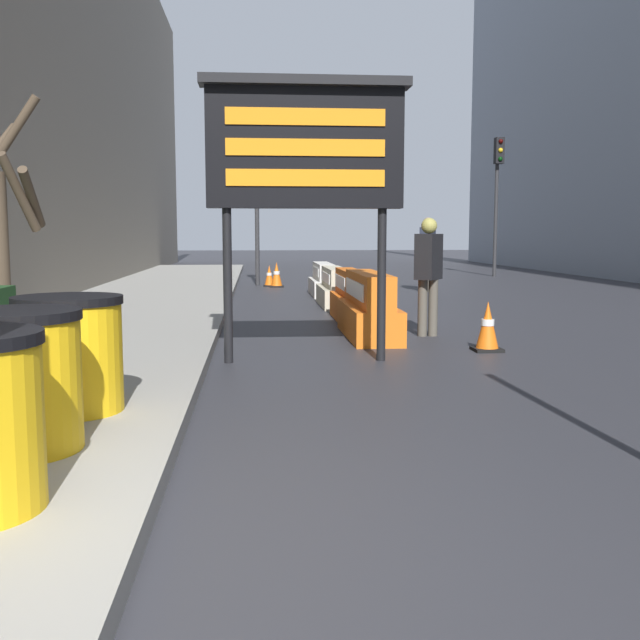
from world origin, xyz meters
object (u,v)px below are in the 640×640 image
object	(u,v)px
traffic_cone_mid	(488,327)
traffic_light_near_curb	(257,173)
traffic_cone_near	(269,276)
pedestrian_worker	(427,248)
barrel_drum_middle	(16,380)
jersey_barrier_orange_near	(369,309)
message_board	(305,148)
pedestrian_passerby	(428,267)
jersey_barrier_cream	(335,289)
traffic_cone_far	(277,275)
barrel_drum_back	(69,354)
jersey_barrier_white	(323,281)
jersey_barrier_orange_far	(349,297)
traffic_light_far_side	(498,177)

from	to	relation	value
traffic_cone_mid	traffic_light_near_curb	bearing A→B (deg)	103.26
traffic_cone_near	pedestrian_worker	distance (m)	4.50
barrel_drum_middle	jersey_barrier_orange_near	xyz separation A→B (m)	(2.99, 5.72, -0.17)
message_board	jersey_barrier_orange_near	size ratio (longest dim) A/B	1.42
pedestrian_passerby	traffic_cone_mid	bearing A→B (deg)	51.30
jersey_barrier_cream	traffic_cone_mid	world-z (taller)	jersey_barrier_cream
jersey_barrier_orange_near	traffic_cone_far	xyz separation A→B (m)	(-1.01, 9.79, -0.07)
barrel_drum_middle	barrel_drum_back	xyz separation A→B (m)	(0.07, 1.00, 0.00)
traffic_cone_near	traffic_cone_far	bearing A→B (deg)	-55.54
jersey_barrier_orange_near	traffic_cone_far	distance (m)	9.84
barrel_drum_middle	jersey_barrier_white	bearing A→B (deg)	76.79
barrel_drum_back	traffic_light_near_curb	xyz separation A→B (m)	(1.41, 15.13, 2.50)
traffic_cone_mid	traffic_cone_far	size ratio (longest dim) A/B	0.92
jersey_barrier_orange_far	jersey_barrier_white	distance (m)	4.87
traffic_cone_far	traffic_light_far_side	distance (m)	9.06
barrel_drum_middle	jersey_barrier_white	distance (m)	13.09
message_board	pedestrian_passerby	world-z (taller)	message_board
traffic_light_near_curb	traffic_light_far_side	distance (m)	8.74
jersey_barrier_orange_far	jersey_barrier_white	world-z (taller)	jersey_barrier_orange_far
barrel_drum_middle	traffic_light_far_side	xyz separation A→B (m)	(9.39, 19.83, 2.69)
traffic_cone_mid	pedestrian_worker	distance (m)	9.36
traffic_cone_far	pedestrian_worker	world-z (taller)	pedestrian_worker
barrel_drum_back	pedestrian_passerby	size ratio (longest dim) A/B	0.51
jersey_barrier_white	traffic_cone_far	bearing A→B (deg)	109.93
jersey_barrier_orange_far	traffic_light_far_side	distance (m)	13.87
barrel_drum_middle	barrel_drum_back	bearing A→B (deg)	85.96
jersey_barrier_white	traffic_light_near_curb	xyz separation A→B (m)	(-1.51, 3.39, 2.73)
barrel_drum_back	traffic_light_near_curb	bearing A→B (deg)	84.68
traffic_cone_near	traffic_light_near_curb	size ratio (longest dim) A/B	0.14
jersey_barrier_orange_near	jersey_barrier_white	distance (m)	7.02
message_board	jersey_barrier_cream	distance (m)	6.80
jersey_barrier_white	traffic_cone_mid	distance (m)	8.49
message_board	jersey_barrier_cream	bearing A→B (deg)	81.05
traffic_light_far_side	barrel_drum_middle	bearing A→B (deg)	-115.34
message_board	traffic_light_near_curb	size ratio (longest dim) A/B	0.73
message_board	pedestrian_worker	size ratio (longest dim) A/B	1.70
jersey_barrier_white	traffic_cone_far	xyz separation A→B (m)	(-1.01, 2.78, -0.01)
message_board	jersey_barrier_cream	xyz separation A→B (m)	(1.01, 6.42, -2.03)
traffic_cone_far	traffic_light_near_curb	world-z (taller)	traffic_light_near_curb
barrel_drum_middle	traffic_cone_far	world-z (taller)	barrel_drum_middle
jersey_barrier_cream	message_board	bearing A→B (deg)	-98.95
traffic_light_near_curb	traffic_light_far_side	xyz separation A→B (m)	(7.91, 3.70, 0.20)
jersey_barrier_orange_near	traffic_light_far_side	xyz separation A→B (m)	(6.40, 14.10, 2.87)
jersey_barrier_orange_far	jersey_barrier_cream	xyz separation A→B (m)	(-0.00, 2.33, -0.03)
traffic_cone_near	pedestrian_passerby	xyz separation A→B (m)	(2.04, -10.05, 0.69)
traffic_light_far_side	jersey_barrier_orange_near	bearing A→B (deg)	-114.41
jersey_barrier_white	pedestrian_passerby	distance (m)	7.08
traffic_cone_mid	pedestrian_worker	bearing A→B (deg)	81.52
barrel_drum_middle	jersey_barrier_orange_near	distance (m)	6.46
barrel_drum_back	jersey_barrier_orange_far	xyz separation A→B (m)	(2.92, 6.87, -0.20)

